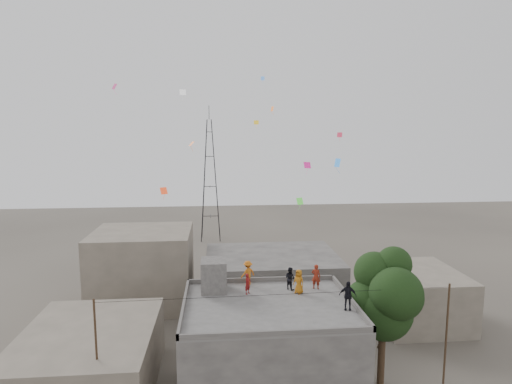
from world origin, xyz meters
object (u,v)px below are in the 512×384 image
Objects in this scene: person_dark_adult at (348,296)px; transmission_tower at (210,180)px; stair_head_box at (214,275)px; tree at (386,296)px; person_red_adult at (316,277)px.

transmission_tower is at bearing 115.70° from person_dark_adult.
stair_head_box is 8.46m from person_dark_adult.
transmission_tower reaches higher than tree.
transmission_tower is 12.35× the size of person_red_adult.
stair_head_box is at bearing 169.26° from tree.
stair_head_box is at bearing 168.17° from person_dark_adult.
person_dark_adult is (8.40, -41.10, -2.13)m from transmission_tower.
person_red_adult is (6.56, -0.29, -0.19)m from stair_head_box.
person_dark_adult is (1.04, -3.41, 0.03)m from person_red_adult.
stair_head_box is 6.57m from person_red_adult.
transmission_tower is 38.46m from person_red_adult.
transmission_tower is (-0.80, 37.40, 1.97)m from stair_head_box.
stair_head_box is 1.19× the size of person_dark_adult.
transmission_tower is at bearing -52.02° from person_red_adult.
person_red_adult is (7.36, -37.69, -2.16)m from transmission_tower.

